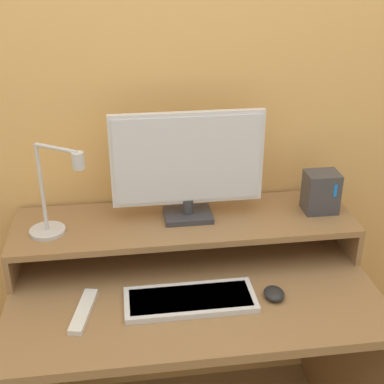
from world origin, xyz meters
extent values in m
cube|color=#E5AD60|center=(0.00, 0.71, 1.25)|extent=(6.00, 0.05, 2.50)
cube|color=olive|center=(0.00, 0.34, 0.73)|extent=(1.14, 0.68, 0.03)
cube|color=olive|center=(0.56, 0.34, 0.36)|extent=(0.03, 0.68, 0.72)
cube|color=olive|center=(-0.56, 0.52, 0.80)|extent=(0.02, 0.32, 0.11)
cube|color=olive|center=(0.56, 0.52, 0.80)|extent=(0.02, 0.32, 0.11)
cube|color=olive|center=(0.00, 0.52, 0.87)|extent=(1.14, 0.32, 0.02)
cube|color=#38383D|center=(0.01, 0.53, 0.89)|extent=(0.16, 0.12, 0.02)
cylinder|color=#38383D|center=(0.01, 0.53, 0.92)|extent=(0.04, 0.04, 0.05)
cube|color=silver|center=(0.01, 0.53, 1.09)|extent=(0.50, 0.02, 0.31)
cube|color=silver|center=(0.01, 0.52, 1.09)|extent=(0.47, 0.01, 0.29)
cylinder|color=silver|center=(-0.45, 0.49, 0.89)|extent=(0.11, 0.11, 0.01)
cylinder|color=silver|center=(-0.45, 0.49, 1.04)|extent=(0.01, 0.01, 0.29)
cylinder|color=silver|center=(-0.39, 0.45, 1.18)|extent=(0.13, 0.09, 0.01)
cylinder|color=silver|center=(-0.32, 0.41, 1.16)|extent=(0.04, 0.04, 0.05)
cube|color=#3D3D42|center=(0.47, 0.52, 0.95)|extent=(0.11, 0.09, 0.14)
cube|color=#1972F2|center=(0.50, 0.47, 0.98)|extent=(0.01, 0.00, 0.04)
cube|color=silver|center=(-0.02, 0.24, 0.76)|extent=(0.40, 0.16, 0.02)
cube|color=#AFAFB3|center=(-0.02, 0.24, 0.76)|extent=(0.36, 0.13, 0.01)
ellipsoid|color=black|center=(0.24, 0.23, 0.76)|extent=(0.06, 0.08, 0.03)
cube|color=white|center=(-0.33, 0.23, 0.75)|extent=(0.08, 0.20, 0.02)
camera|label=1|loc=(-0.19, -1.05, 1.75)|focal=50.00mm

